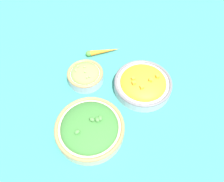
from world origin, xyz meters
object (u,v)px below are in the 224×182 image
object	(u,v)px
bowl_lettuce	(85,75)
bowl_squash	(143,84)
loose_carrot	(102,52)
bowl_broccoli	(90,128)

from	to	relation	value
bowl_lettuce	bowl_squash	size ratio (longest dim) A/B	0.64
loose_carrot	bowl_broccoli	bearing A→B (deg)	-107.00
bowl_lettuce	bowl_squash	distance (m)	0.22
bowl_lettuce	loose_carrot	distance (m)	0.15
bowl_squash	bowl_broccoli	bearing A→B (deg)	162.73
loose_carrot	bowl_squash	bearing A→B (deg)	-60.95
bowl_lettuce	bowl_squash	world-z (taller)	bowl_squash
bowl_lettuce	bowl_broccoli	bearing A→B (deg)	-143.41
bowl_lettuce	bowl_squash	bearing A→B (deg)	-71.48
bowl_broccoli	bowl_lettuce	distance (m)	0.22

